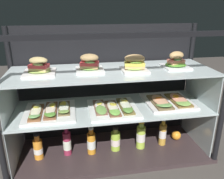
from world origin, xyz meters
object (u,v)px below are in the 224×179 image
(open_sandwich_tray_left_of_center, at_px, (169,101))
(juice_bottle_back_center, at_px, (91,143))
(plated_roll_sandwich_left_of_center, at_px, (134,64))
(juice_bottle_back_right, at_px, (141,136))
(plated_roll_sandwich_near_left_corner, at_px, (90,64))
(open_sandwich_tray_far_left, at_px, (113,108))
(juice_bottle_front_right_end, at_px, (163,134))
(plated_roll_sandwich_mid_left, at_px, (39,68))
(open_sandwich_tray_near_right_corner, at_px, (50,111))
(juice_bottle_front_fourth, at_px, (115,140))
(orange_fruit_beside_bottles, at_px, (176,135))
(plated_roll_sandwich_far_right, at_px, (176,62))
(juice_bottle_tucked_behind, at_px, (38,148))
(juice_bottle_front_middle, at_px, (67,143))

(open_sandwich_tray_left_of_center, bearing_deg, juice_bottle_back_center, -179.29)
(plated_roll_sandwich_left_of_center, relative_size, juice_bottle_back_right, 0.75)
(plated_roll_sandwich_near_left_corner, distance_m, open_sandwich_tray_far_left, 0.34)
(plated_roll_sandwich_left_of_center, bearing_deg, open_sandwich_tray_left_of_center, 6.40)
(juice_bottle_front_right_end, bearing_deg, plated_roll_sandwich_mid_left, 179.45)
(plated_roll_sandwich_mid_left, relative_size, juice_bottle_front_right_end, 0.89)
(open_sandwich_tray_near_right_corner, bearing_deg, plated_roll_sandwich_left_of_center, -1.28)
(plated_roll_sandwich_left_of_center, distance_m, open_sandwich_tray_far_left, 0.34)
(juice_bottle_front_fourth, distance_m, orange_fruit_beside_bottles, 0.52)
(plated_roll_sandwich_near_left_corner, height_order, open_sandwich_tray_left_of_center, plated_roll_sandwich_near_left_corner)
(juice_bottle_back_center, height_order, orange_fruit_beside_bottles, juice_bottle_back_center)
(plated_roll_sandwich_far_right, xyz_separation_m, open_sandwich_tray_left_of_center, (-0.03, -0.01, -0.30))
(juice_bottle_tucked_behind, xyz_separation_m, juice_bottle_back_center, (0.38, -0.00, 0.01))
(plated_roll_sandwich_near_left_corner, relative_size, plated_roll_sandwich_left_of_center, 1.06)
(juice_bottle_back_center, height_order, juice_bottle_front_fourth, juice_bottle_back_center)
(juice_bottle_front_fourth, bearing_deg, juice_bottle_front_middle, 178.91)
(plated_roll_sandwich_left_of_center, height_order, juice_bottle_front_fourth, plated_roll_sandwich_left_of_center)
(open_sandwich_tray_far_left, xyz_separation_m, juice_bottle_front_fourth, (0.03, 0.05, -0.30))
(open_sandwich_tray_left_of_center, height_order, juice_bottle_front_right_end, open_sandwich_tray_left_of_center)
(juice_bottle_front_right_end, bearing_deg, open_sandwich_tray_far_left, -172.81)
(juice_bottle_tucked_behind, bearing_deg, juice_bottle_front_middle, 4.02)
(open_sandwich_tray_left_of_center, xyz_separation_m, orange_fruit_beside_bottles, (0.12, 0.05, -0.34))
(open_sandwich_tray_near_right_corner, bearing_deg, open_sandwich_tray_far_left, -2.98)
(open_sandwich_tray_near_right_corner, height_order, juice_bottle_tucked_behind, open_sandwich_tray_near_right_corner)
(plated_roll_sandwich_mid_left, height_order, juice_bottle_back_right, plated_roll_sandwich_mid_left)
(plated_roll_sandwich_near_left_corner, xyz_separation_m, juice_bottle_tucked_behind, (-0.39, -0.03, -0.59))
(plated_roll_sandwich_left_of_center, xyz_separation_m, plated_roll_sandwich_far_right, (0.31, 0.05, -0.01))
(juice_bottle_front_right_end, bearing_deg, juice_bottle_back_center, -178.23)
(open_sandwich_tray_left_of_center, bearing_deg, open_sandwich_tray_near_right_corner, -178.76)
(plated_roll_sandwich_near_left_corner, distance_m, plated_roll_sandwich_far_right, 0.61)
(plated_roll_sandwich_far_right, xyz_separation_m, orange_fruit_beside_bottles, (0.09, 0.04, -0.63))
(plated_roll_sandwich_far_right, xyz_separation_m, juice_bottle_back_center, (-0.62, -0.02, -0.58))
(plated_roll_sandwich_mid_left, relative_size, juice_bottle_front_middle, 0.83)
(plated_roll_sandwich_left_of_center, height_order, open_sandwich_tray_left_of_center, plated_roll_sandwich_left_of_center)
(plated_roll_sandwich_far_right, distance_m, open_sandwich_tray_far_left, 0.55)
(open_sandwich_tray_near_right_corner, bearing_deg, juice_bottle_tucked_behind, 171.73)
(plated_roll_sandwich_near_left_corner, distance_m, juice_bottle_front_middle, 0.61)
(open_sandwich_tray_near_right_corner, bearing_deg, plated_roll_sandwich_near_left_corner, 8.59)
(open_sandwich_tray_near_right_corner, xyz_separation_m, juice_bottle_tucked_behind, (-0.11, 0.02, -0.29))
(plated_roll_sandwich_near_left_corner, height_order, plated_roll_sandwich_far_right, plated_roll_sandwich_near_left_corner)
(plated_roll_sandwich_left_of_center, relative_size, plated_roll_sandwich_far_right, 0.96)
(open_sandwich_tray_near_right_corner, xyz_separation_m, orange_fruit_beside_bottles, (0.98, 0.07, -0.34))
(plated_roll_sandwich_mid_left, bearing_deg, juice_bottle_back_center, -4.68)
(plated_roll_sandwich_left_of_center, height_order, plated_roll_sandwich_far_right, plated_roll_sandwich_far_right)
(plated_roll_sandwich_near_left_corner, distance_m, juice_bottle_back_center, 0.59)
(plated_roll_sandwich_near_left_corner, height_order, juice_bottle_front_middle, plated_roll_sandwich_near_left_corner)
(juice_bottle_tucked_behind, bearing_deg, open_sandwich_tray_left_of_center, 0.17)
(plated_roll_sandwich_mid_left, height_order, plated_roll_sandwich_far_right, plated_roll_sandwich_far_right)
(plated_roll_sandwich_far_right, relative_size, open_sandwich_tray_left_of_center, 0.49)
(juice_bottle_back_right, bearing_deg, juice_bottle_front_middle, 178.65)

